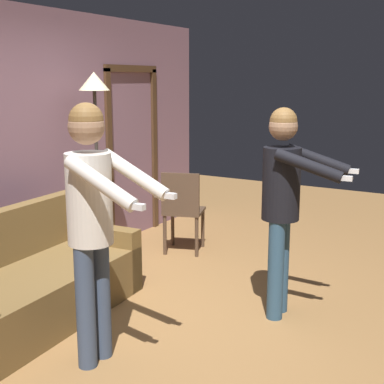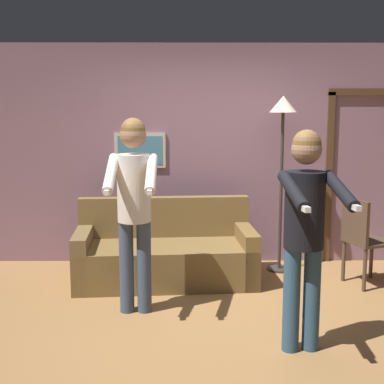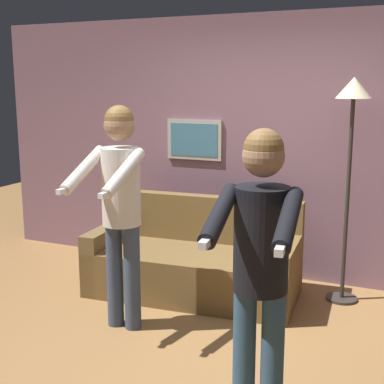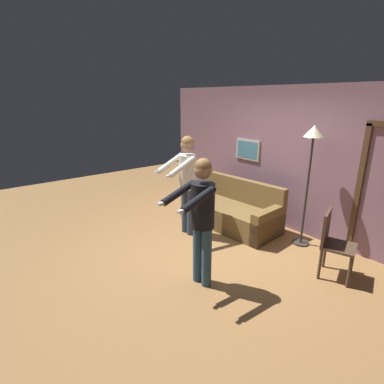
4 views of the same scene
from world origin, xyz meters
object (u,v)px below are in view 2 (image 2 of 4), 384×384
Objects in this scene: person_standing_left at (134,196)px; dining_chair_distant at (363,236)px; couch at (165,256)px; torchiere_lamp at (283,129)px; person_standing_right at (305,220)px.

dining_chair_distant is (2.31, 0.74, -0.56)m from person_standing_left.
torchiere_lamp is at bearing 16.20° from couch.
torchiere_lamp reaches higher than couch.
torchiere_lamp reaches higher than person_standing_right.
couch is 1.23m from person_standing_left.
person_standing_left is (-1.53, -1.28, -0.54)m from torchiere_lamp.
couch is 2.17m from person_standing_right.
person_standing_right is 1.88m from dining_chair_distant.
torchiere_lamp is at bearing 39.83° from person_standing_left.
person_standing_left reaches higher than person_standing_right.
couch is at bearing 123.37° from person_standing_right.
torchiere_lamp is 1.17× the size of person_standing_right.
person_standing_left is 1.04× the size of person_standing_right.
dining_chair_distant reaches higher than couch.
person_standing_left is 1.91× the size of dining_chair_distant.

